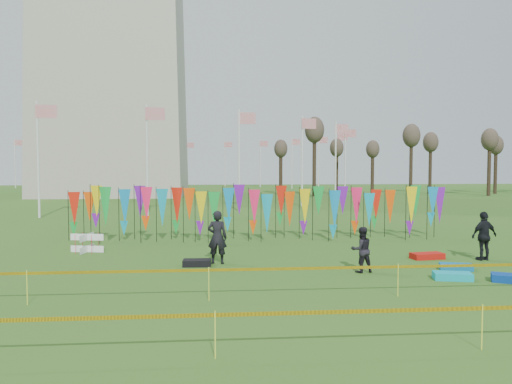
{
  "coord_description": "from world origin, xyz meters",
  "views": [
    {
      "loc": [
        -2.02,
        -15.38,
        3.57
      ],
      "look_at": [
        -0.19,
        6.0,
        2.45
      ],
      "focal_mm": 35.0,
      "sensor_mm": 36.0,
      "label": 1
    }
  ],
  "objects": [
    {
      "name": "ground",
      "position": [
        0.0,
        0.0,
        0.0
      ],
      "size": [
        160.0,
        160.0,
        0.0
      ],
      "primitive_type": "plane",
      "color": "#275618",
      "rests_on": "ground"
    },
    {
      "name": "flagpole_ring",
      "position": [
        -14.0,
        48.0,
        4.0
      ],
      "size": [
        57.4,
        56.16,
        8.0
      ],
      "color": "silver",
      "rests_on": "ground"
    },
    {
      "name": "banner_row",
      "position": [
        0.28,
        8.37,
        1.61
      ],
      "size": [
        18.64,
        0.64,
        2.49
      ],
      "color": "black",
      "rests_on": "ground"
    },
    {
      "name": "caution_tape_near",
      "position": [
        -0.22,
        -2.27,
        0.78
      ],
      "size": [
        26.0,
        0.02,
        0.9
      ],
      "color": "#E8B704",
      "rests_on": "ground"
    },
    {
      "name": "caution_tape_far",
      "position": [
        -0.22,
        -6.28,
        0.78
      ],
      "size": [
        26.0,
        0.02,
        0.9
      ],
      "color": "#E8B704",
      "rests_on": "ground"
    },
    {
      "name": "tree_line",
      "position": [
        32.0,
        44.0,
        6.17
      ],
      "size": [
        53.92,
        1.92,
        7.84
      ],
      "color": "#34281A",
      "rests_on": "ground"
    },
    {
      "name": "box_kite",
      "position": [
        -7.23,
        5.55,
        0.4
      ],
      "size": [
        0.71,
        0.71,
        0.79
      ],
      "rotation": [
        0.0,
        0.0,
        -0.17
      ],
      "color": "red",
      "rests_on": "ground"
    },
    {
      "name": "person_left",
      "position": [
        -1.89,
        2.75,
        0.98
      ],
      "size": [
        0.78,
        0.63,
        1.95
      ],
      "primitive_type": "imported",
      "rotation": [
        0.0,
        0.0,
        2.98
      ],
      "color": "black",
      "rests_on": "ground"
    },
    {
      "name": "person_mid",
      "position": [
        2.92,
        0.84,
        0.77
      ],
      "size": [
        0.8,
        0.56,
        1.53
      ],
      "primitive_type": "imported",
      "rotation": [
        0.0,
        0.0,
        3.28
      ],
      "color": "black",
      "rests_on": "ground"
    },
    {
      "name": "person_right",
      "position": [
        8.18,
        2.54,
        0.93
      ],
      "size": [
        1.2,
        0.84,
        1.85
      ],
      "primitive_type": "imported",
      "rotation": [
        0.0,
        0.0,
        3.37
      ],
      "color": "black",
      "rests_on": "ground"
    },
    {
      "name": "kite_bag_turquoise",
      "position": [
        5.46,
        -0.47,
        0.11
      ],
      "size": [
        1.24,
        0.82,
        0.23
      ],
      "primitive_type": "cube",
      "rotation": [
        0.0,
        0.0,
        -0.23
      ],
      "color": "#0CACC2",
      "rests_on": "ground"
    },
    {
      "name": "kite_bag_blue",
      "position": [
        7.1,
        -0.95,
        0.12
      ],
      "size": [
        1.27,
        1.03,
        0.24
      ],
      "primitive_type": "cube",
      "rotation": [
        0.0,
        0.0,
        -0.46
      ],
      "color": "#093796",
      "rests_on": "ground"
    },
    {
      "name": "kite_bag_red",
      "position": [
        6.17,
        3.01,
        0.11
      ],
      "size": [
        1.3,
        0.74,
        0.23
      ],
      "primitive_type": "cube",
      "rotation": [
        0.0,
        0.0,
        0.14
      ],
      "color": "red",
      "rests_on": "ground"
    },
    {
      "name": "kite_bag_black",
      "position": [
        -2.62,
        2.38,
        0.12
      ],
      "size": [
        1.01,
        0.61,
        0.23
      ],
      "primitive_type": "cube",
      "rotation": [
        0.0,
        0.0,
        -0.03
      ],
      "color": "black",
      "rests_on": "ground"
    },
    {
      "name": "kite_bag_teal",
      "position": [
        6.3,
        0.97,
        0.1
      ],
      "size": [
        1.18,
        0.82,
        0.2
      ],
      "primitive_type": "cube",
      "rotation": [
        0.0,
        0.0,
        -0.31
      ],
      "color": "#0B68A6",
      "rests_on": "ground"
    }
  ]
}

